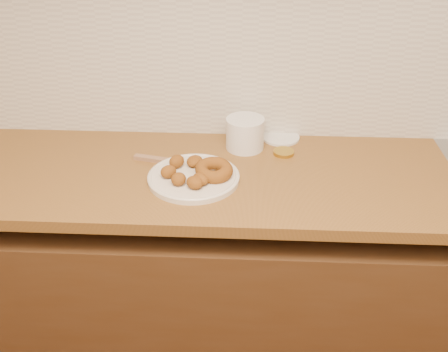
# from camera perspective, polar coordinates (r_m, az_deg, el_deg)

# --- Properties ---
(wall_back) EXTENTS (4.00, 0.02, 2.70)m
(wall_back) POSITION_cam_1_polar(r_m,az_deg,el_deg) (1.88, 9.23, 17.05)
(wall_back) COLOR tan
(wall_back) RESTS_ON ground
(base_cabinet) EXTENTS (3.60, 0.60, 0.77)m
(base_cabinet) POSITION_cam_1_polar(r_m,az_deg,el_deg) (2.07, 7.75, -12.11)
(base_cabinet) COLOR #4C311B
(base_cabinet) RESTS_ON floor
(butcher_block) EXTENTS (2.30, 0.62, 0.04)m
(butcher_block) POSITION_cam_1_polar(r_m,az_deg,el_deg) (1.82, -11.95, 0.20)
(butcher_block) COLOR brown
(butcher_block) RESTS_ON base_cabinet
(backsplash) EXTENTS (3.60, 0.02, 0.60)m
(backsplash) POSITION_cam_1_polar(r_m,az_deg,el_deg) (1.91, 8.88, 12.60)
(backsplash) COLOR beige
(backsplash) RESTS_ON wall_back
(donut_plate) EXTENTS (0.30, 0.30, 0.02)m
(donut_plate) POSITION_cam_1_polar(r_m,az_deg,el_deg) (1.71, -3.32, -0.19)
(donut_plate) COLOR silver
(donut_plate) RESTS_ON butcher_block
(ring_donut) EXTENTS (0.17, 0.17, 0.06)m
(ring_donut) POSITION_cam_1_polar(r_m,az_deg,el_deg) (1.69, -1.10, 0.66)
(ring_donut) COLOR brown
(ring_donut) RESTS_ON donut_plate
(fried_dough_chunks) EXTENTS (0.18, 0.21, 0.04)m
(fried_dough_chunks) POSITION_cam_1_polar(r_m,az_deg,el_deg) (1.68, -4.21, 0.46)
(fried_dough_chunks) COLOR brown
(fried_dough_chunks) RESTS_ON donut_plate
(plastic_tub) EXTENTS (0.17, 0.17, 0.11)m
(plastic_tub) POSITION_cam_1_polar(r_m,az_deg,el_deg) (1.88, 2.30, 4.65)
(plastic_tub) COLOR white
(plastic_tub) RESTS_ON butcher_block
(tub_lid) EXTENTS (0.18, 0.18, 0.01)m
(tub_lid) POSITION_cam_1_polar(r_m,az_deg,el_deg) (1.98, 6.18, 4.21)
(tub_lid) COLOR white
(tub_lid) RESTS_ON butcher_block
(brass_jar_lid) EXTENTS (0.09, 0.09, 0.01)m
(brass_jar_lid) POSITION_cam_1_polar(r_m,az_deg,el_deg) (1.87, 6.51, 2.58)
(brass_jar_lid) COLOR gold
(brass_jar_lid) RESTS_ON butcher_block
(wooden_utensil) EXTENTS (0.19, 0.06, 0.01)m
(wooden_utensil) POSITION_cam_1_polar(r_m,az_deg,el_deg) (1.82, -6.97, 1.72)
(wooden_utensil) COLOR #90694A
(wooden_utensil) RESTS_ON butcher_block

